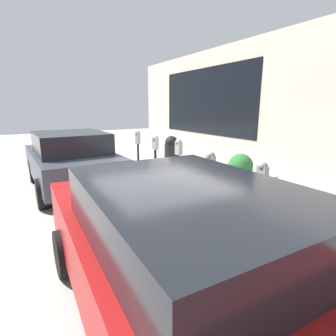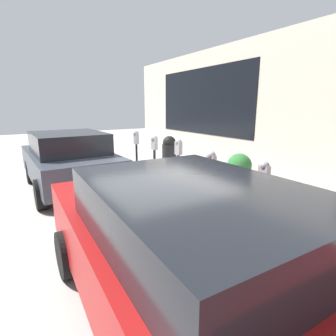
% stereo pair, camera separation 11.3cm
% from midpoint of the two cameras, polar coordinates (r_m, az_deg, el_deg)
% --- Properties ---
extents(ground_plane, '(40.00, 40.00, 0.00)m').
position_cam_midpoint_polar(ground_plane, '(5.71, -0.42, -9.75)').
color(ground_plane, '#ADAAA3').
extents(curb_strip, '(19.00, 0.16, 0.04)m').
position_cam_midpoint_polar(curb_strip, '(5.67, -1.13, -9.72)').
color(curb_strip, gray).
rests_on(curb_strip, ground_plane).
extents(building_facade, '(19.00, 0.17, 4.41)m').
position_cam_midpoint_polar(building_facade, '(8.44, 27.47, 11.71)').
color(building_facade, beige).
rests_on(building_facade, ground_plane).
extents(parking_meter_nearest, '(0.16, 0.14, 1.47)m').
position_cam_midpoint_polar(parking_meter_nearest, '(4.11, 20.20, -6.04)').
color(parking_meter_nearest, black).
rests_on(parking_meter_nearest, ground_plane).
extents(parking_meter_second, '(0.19, 0.16, 1.46)m').
position_cam_midpoint_polar(parking_meter_second, '(4.79, 9.82, -0.35)').
color(parking_meter_second, black).
rests_on(parking_meter_second, ground_plane).
extents(parking_meter_middle, '(0.17, 0.14, 1.58)m').
position_cam_midpoint_polar(parking_meter_middle, '(5.58, 2.89, 2.29)').
color(parking_meter_middle, black).
rests_on(parking_meter_middle, ground_plane).
extents(parking_meter_fourth, '(0.19, 0.16, 1.57)m').
position_cam_midpoint_polar(parking_meter_fourth, '(6.40, -2.28, 3.46)').
color(parking_meter_fourth, black).
rests_on(parking_meter_fourth, ground_plane).
extents(parking_meter_farthest, '(0.17, 0.15, 1.58)m').
position_cam_midpoint_polar(parking_meter_farthest, '(7.39, -6.12, 4.66)').
color(parking_meter_farthest, black).
rests_on(parking_meter_farthest, ground_plane).
extents(planter_box, '(1.32, 1.18, 1.10)m').
position_cam_midpoint_polar(planter_box, '(6.81, 15.77, -2.86)').
color(planter_box, '#A39989').
rests_on(planter_box, ground_plane).
extents(parked_car_front, '(4.61, 2.05, 1.56)m').
position_cam_midpoint_polar(parked_car_front, '(2.76, 3.69, -17.76)').
color(parked_car_front, maroon).
rests_on(parked_car_front, ground_plane).
extents(parked_car_middle, '(4.00, 2.02, 1.57)m').
position_cam_midpoint_polar(parked_car_middle, '(7.60, -19.91, 1.77)').
color(parked_car_middle, '#383D47').
rests_on(parked_car_middle, ground_plane).
extents(trash_bin, '(0.50, 0.50, 1.23)m').
position_cam_midpoint_polar(trash_bin, '(9.19, 1.13, 3.20)').
color(trash_bin, black).
rests_on(trash_bin, ground_plane).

